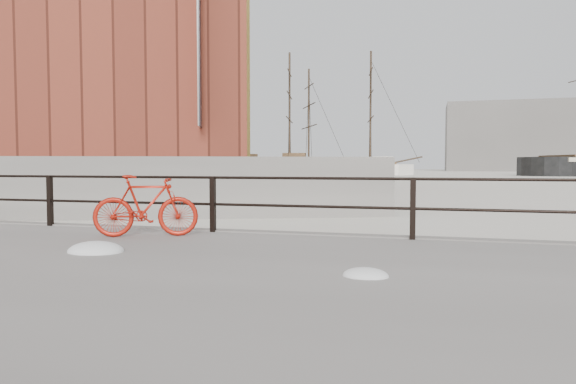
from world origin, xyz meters
The scene contains 15 objects.
ground centered at (0.00, 0.00, 0.00)m, with size 400.00×400.00×0.00m, color white.
promenade centered at (0.00, -4.00, 0.17)m, with size 36.00×8.00×0.35m, color gray.
far_quay centered at (-40.00, 72.00, 0.90)m, with size 24.00×150.00×1.80m, color gray.
guardrail centered at (0.00, -0.15, 0.85)m, with size 28.00×0.10×1.00m, color black, non-canonical shape.
bicycle centered at (-4.33, -1.03, 0.87)m, with size 1.72×0.26×1.04m, color #A9180B.
schooner_mid centered at (-15.48, 72.36, 0.00)m, with size 28.32×11.98×20.42m, color white, non-canonical shape.
schooner_left centered at (-24.31, 72.11, 0.00)m, with size 23.98×10.90×18.26m, color white, non-canonical shape.
workboat_near centered at (-23.76, 27.96, 0.00)m, with size 11.13×3.71×7.00m, color black, non-canonical shape.
workboat_far centered at (-35.48, 43.81, 0.00)m, with size 10.16×3.51×7.00m, color black, non-canonical shape.
apartment_terracotta centered at (-21.25, 20.26, 11.90)m, with size 20.00×15.00×20.20m, color maroon.
apartment_mustard centered at (-29.49, 40.65, 12.90)m, with size 22.00×15.00×22.20m, color #B99840.
apartment_cream centered at (-38.11, 61.98, 12.40)m, with size 20.00×15.00×21.20m, color beige.
apartment_grey centered at (-46.35, 82.38, 13.40)m, with size 22.00×15.00×23.20m, color #9C9D98.
apartment_brick centered at (-54.97, 103.70, 12.40)m, with size 24.00×15.00×21.20m, color brown.
industrial_west centered at (20.00, 140.00, 9.00)m, with size 32.00×18.00×18.00m, color gray.
Camera 1 is at (0.28, -8.64, 1.55)m, focal length 32.00 mm.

